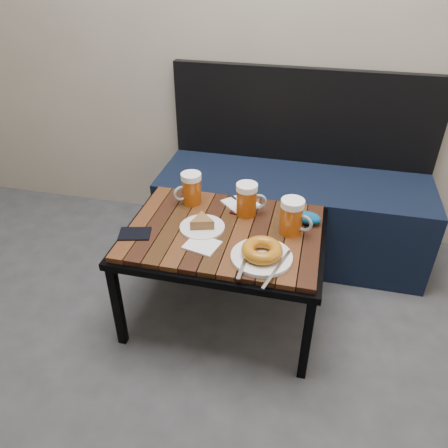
% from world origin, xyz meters
% --- Properties ---
extents(bench, '(1.40, 0.50, 0.95)m').
position_xyz_m(bench, '(0.22, 1.76, 0.27)').
color(bench, black).
rests_on(bench, ground).
extents(cafe_table, '(0.84, 0.62, 0.47)m').
position_xyz_m(cafe_table, '(-0.02, 1.17, 0.43)').
color(cafe_table, black).
rests_on(cafe_table, ground).
extents(beer_mug_left, '(0.13, 0.12, 0.15)m').
position_xyz_m(beer_mug_left, '(-0.22, 1.35, 0.55)').
color(beer_mug_left, '#A8470D').
rests_on(beer_mug_left, cafe_table).
extents(beer_mug_centre, '(0.14, 0.11, 0.15)m').
position_xyz_m(beer_mug_centre, '(0.05, 1.31, 0.55)').
color(beer_mug_centre, '#A8470D').
rests_on(beer_mug_centre, cafe_table).
extents(beer_mug_right, '(0.15, 0.11, 0.15)m').
position_xyz_m(beer_mug_right, '(0.25, 1.21, 0.55)').
color(beer_mug_right, '#A8470D').
rests_on(beer_mug_right, cafe_table).
extents(plate_pie, '(0.19, 0.19, 0.05)m').
position_xyz_m(plate_pie, '(-0.11, 1.15, 0.49)').
color(plate_pie, white).
rests_on(plate_pie, cafe_table).
extents(plate_bagel, '(0.24, 0.31, 0.07)m').
position_xyz_m(plate_bagel, '(0.16, 1.01, 0.50)').
color(plate_bagel, white).
rests_on(plate_bagel, cafe_table).
extents(napkin_left, '(0.19, 0.19, 0.01)m').
position_xyz_m(napkin_left, '(0.01, 1.38, 0.48)').
color(napkin_left, white).
rests_on(napkin_left, cafe_table).
extents(napkin_right, '(0.15, 0.13, 0.01)m').
position_xyz_m(napkin_right, '(-0.08, 1.03, 0.48)').
color(napkin_right, white).
rests_on(napkin_right, cafe_table).
extents(passport_navy, '(0.15, 0.12, 0.01)m').
position_xyz_m(passport_navy, '(-0.37, 1.05, 0.48)').
color(passport_navy, black).
rests_on(passport_navy, cafe_table).
extents(passport_burgundy, '(0.10, 0.13, 0.01)m').
position_xyz_m(passport_burgundy, '(0.03, 1.34, 0.47)').
color(passport_burgundy, black).
rests_on(passport_burgundy, cafe_table).
extents(knit_pouch, '(0.12, 0.09, 0.05)m').
position_xyz_m(knit_pouch, '(0.31, 1.30, 0.50)').
color(knit_pouch, navy).
rests_on(knit_pouch, cafe_table).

